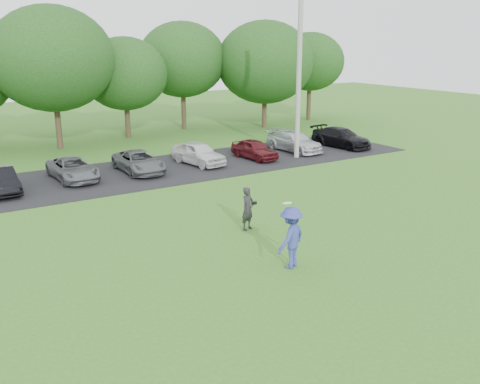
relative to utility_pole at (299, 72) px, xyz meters
The scene contains 7 objects.
ground 15.48m from the utility_pole, 127.53° to the right, with size 100.00×100.00×0.00m, color #33661D.
parking_lot 10.27m from the utility_pole, behind, with size 32.00×6.50×0.03m, color black.
utility_pole is the anchor object (origin of this frame).
frisbee_player 15.93m from the utility_pole, 128.47° to the right, with size 1.41×1.13×2.08m.
camera_bystander 13.07m from the utility_pole, 135.93° to the right, with size 0.67×0.56×1.58m.
parked_cars 9.95m from the utility_pole, behind, with size 28.63×4.87×1.24m.
tree_row 13.36m from the utility_pole, 123.85° to the left, with size 42.39×9.85×8.64m.
Camera 1 is at (-9.89, -12.34, 6.72)m, focal length 40.00 mm.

